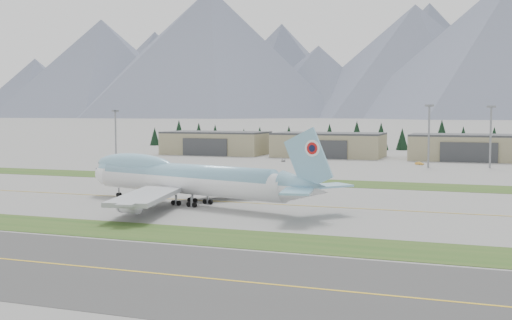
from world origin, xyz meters
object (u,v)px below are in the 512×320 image
at_px(boeing_747_freighter, 187,178).
at_px(hangar_center, 329,145).
at_px(service_vehicle_a, 283,161).
at_px(hangar_right, 470,147).
at_px(service_vehicle_b, 419,165).
at_px(hangar_left, 216,143).

bearing_deg(boeing_747_freighter, hangar_center, 107.68).
height_order(hangar_center, service_vehicle_a, hangar_center).
distance_m(boeing_747_freighter, hangar_right, 165.47).
bearing_deg(service_vehicle_a, hangar_right, 16.72).
relative_size(hangar_right, service_vehicle_b, 13.69).
height_order(hangar_left, hangar_right, same).
xyz_separation_m(boeing_747_freighter, service_vehicle_a, (-16.02, 122.73, -5.68)).
relative_size(boeing_747_freighter, service_vehicle_a, 19.53).
height_order(boeing_747_freighter, hangar_left, boeing_747_freighter).
xyz_separation_m(hangar_center, hangar_right, (60.00, 0.00, 0.00)).
bearing_deg(service_vehicle_b, hangar_center, 83.95).
height_order(boeing_747_freighter, hangar_right, boeing_747_freighter).
height_order(hangar_left, service_vehicle_b, hangar_left).
xyz_separation_m(boeing_747_freighter, hangar_center, (-5.08, 156.09, -0.29)).
xyz_separation_m(boeing_747_freighter, hangar_left, (-60.08, 156.09, -0.29)).
xyz_separation_m(hangar_center, service_vehicle_a, (-10.94, -33.35, -5.39)).
distance_m(hangar_left, hangar_center, 55.00).
height_order(service_vehicle_a, service_vehicle_b, service_vehicle_b).
distance_m(boeing_747_freighter, service_vehicle_a, 123.90).
bearing_deg(hangar_center, hangar_right, 0.00).
bearing_deg(hangar_left, service_vehicle_a, -37.13).
relative_size(hangar_left, hangar_center, 1.00).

